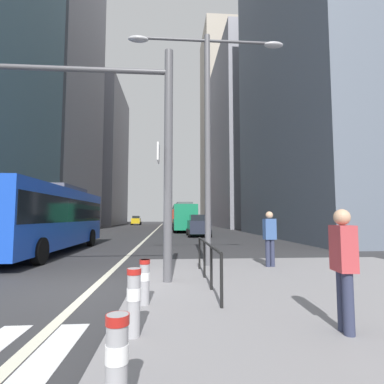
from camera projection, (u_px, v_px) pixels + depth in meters
ground_plane at (149, 236)px, 27.12m from camera, size 160.00×160.00×0.00m
median_island at (332, 293)px, 6.66m from camera, size 9.00×10.00×0.15m
lane_centre_line at (155, 231)px, 37.06m from camera, size 0.20×80.00×0.01m
office_tower_left_mid at (50, 63)px, 44.29m from camera, size 11.65×19.33×48.85m
office_tower_left_far at (93, 157)px, 69.45m from camera, size 13.13×21.92×31.44m
office_tower_right_near at (337, 68)px, 27.16m from camera, size 13.23×20.61×30.50m
office_tower_right_mid at (253, 143)px, 54.66m from camera, size 13.85×24.80×30.61m
office_tower_right_far at (227, 126)px, 79.44m from camera, size 12.96×16.12×51.51m
city_bus_blue_oncoming at (47, 215)px, 14.52m from camera, size 2.72×11.06×3.40m
city_bus_red_receding at (183, 216)px, 36.43m from camera, size 2.76×11.00×3.40m
city_bus_red_distant at (173, 216)px, 58.98m from camera, size 2.90×10.65×3.40m
car_oncoming_mid at (136, 220)px, 64.64m from camera, size 2.12×4.28×1.94m
car_receding_near at (182, 221)px, 48.78m from camera, size 2.17×4.09×1.94m
car_receding_far at (198, 225)px, 26.96m from camera, size 2.08×4.53×1.94m
traffic_signal_gantry at (75, 122)px, 7.56m from camera, size 6.94×0.65×6.00m
street_lamp_post at (207, 114)px, 10.31m from camera, size 5.50×0.32×8.00m
bollard_front at (117, 360)px, 2.43m from camera, size 0.20×0.20×0.81m
bollard_left at (134, 298)px, 4.06m from camera, size 0.20×0.20×0.91m
bollard_right at (145, 279)px, 5.53m from camera, size 0.20×0.20×0.82m
pedestrian_railing at (207, 253)px, 7.33m from camera, size 0.06×4.05×0.98m
pedestrian_waiting at (270, 236)px, 9.75m from camera, size 0.41×0.29×1.78m
pedestrian_walking at (344, 263)px, 4.23m from camera, size 0.27×0.40×1.72m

